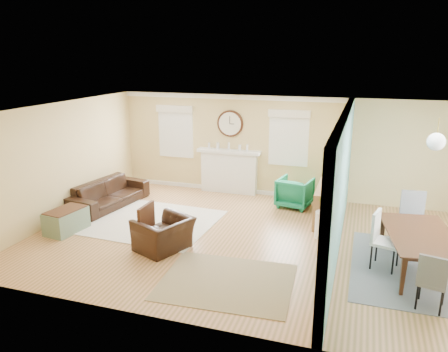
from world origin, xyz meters
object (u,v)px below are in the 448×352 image
at_px(sofa, 109,194).
at_px(green_chair, 295,192).
at_px(eames_chair, 164,234).
at_px(dining_table, 421,253).
at_px(credenza, 328,204).

distance_m(sofa, green_chair, 4.53).
height_order(eames_chair, dining_table, dining_table).
bearing_deg(credenza, eames_chair, -138.51).
relative_size(credenza, dining_table, 0.76).
relative_size(green_chair, credenza, 0.53).
xyz_separation_m(sofa, green_chair, (4.32, 1.36, 0.04)).
bearing_deg(eames_chair, dining_table, 120.41).
xyz_separation_m(credenza, dining_table, (1.73, -1.90, -0.06)).
relative_size(eames_chair, dining_table, 0.50).
xyz_separation_m(eames_chair, credenza, (2.81, 2.49, 0.09)).
xyz_separation_m(eames_chair, green_chair, (1.97, 3.22, 0.04)).
bearing_deg(dining_table, sofa, 71.08).
relative_size(green_chair, dining_table, 0.40).
xyz_separation_m(eames_chair, dining_table, (4.55, 0.59, 0.03)).
bearing_deg(credenza, sofa, -173.04).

